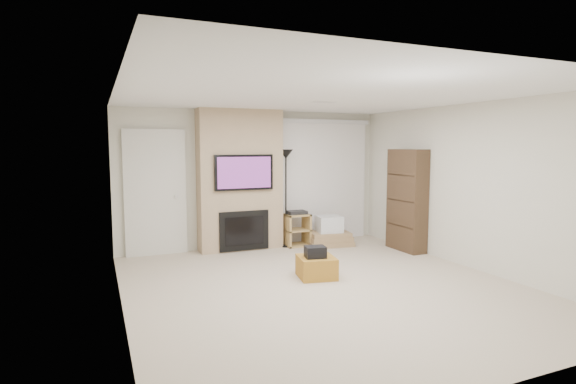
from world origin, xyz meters
name	(u,v)px	position (x,y,z in m)	size (l,w,h in m)	color
floor	(324,287)	(0.00, 0.00, 0.00)	(5.00, 5.50, 0.00)	beige
ceiling	(325,95)	(0.00, 0.00, 2.50)	(5.00, 5.50, 0.00)	white
wall_back	(255,179)	(0.00, 2.75, 1.25)	(5.00, 2.50, 0.00)	silver
wall_front	(500,229)	(0.00, -2.75, 1.25)	(5.00, 2.50, 0.00)	silver
wall_left	(119,203)	(-2.50, 0.00, 1.25)	(5.50, 2.50, 0.00)	silver
wall_right	(470,186)	(2.50, 0.00, 1.25)	(5.50, 2.50, 0.00)	silver
hvac_vent	(324,102)	(0.40, 0.80, 2.50)	(0.35, 0.18, 0.01)	silver
ottoman	(316,267)	(0.10, 0.41, 0.15)	(0.50, 0.50, 0.30)	#AA7424
black_bag	(315,252)	(0.06, 0.38, 0.38)	(0.28, 0.22, 0.16)	black
fireplace_wall	(240,181)	(-0.35, 2.54, 1.24)	(1.50, 0.47, 2.50)	tan
entry_door	(155,194)	(-1.80, 2.71, 1.05)	(1.02, 0.11, 2.14)	silver
vertical_blinds	(323,176)	(1.40, 2.70, 1.27)	(1.98, 0.10, 2.37)	silver
floor_lamp	(286,170)	(0.49, 2.43, 1.41)	(0.27, 0.27, 1.80)	black
av_stand	(297,227)	(0.69, 2.38, 0.35)	(0.45, 0.38, 0.66)	tan
box_stack	(329,234)	(1.28, 2.21, 0.21)	(0.90, 0.74, 0.55)	#A58359
bookshelf	(407,200)	(2.34, 1.29, 0.90)	(0.30, 0.80, 1.80)	#392819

